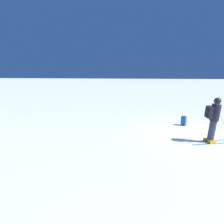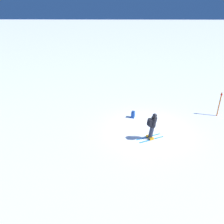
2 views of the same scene
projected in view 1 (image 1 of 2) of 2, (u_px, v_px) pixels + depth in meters
name	position (u px, v px, depth m)	size (l,w,h in m)	color
ground_plane	(206.00, 135.00, 9.72)	(300.00, 300.00, 0.00)	white
skier	(214.00, 118.00, 8.31)	(1.40, 1.74, 1.84)	#1E7AC6
spare_backpack	(184.00, 121.00, 11.48)	(0.36, 0.31, 0.50)	#194293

